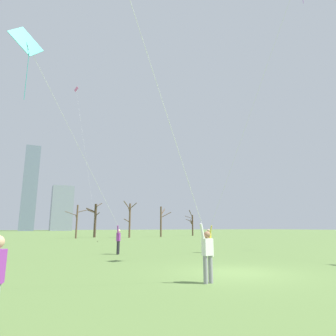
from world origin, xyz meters
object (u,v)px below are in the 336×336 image
bare_tree_far_right_edge (77,220)px  kite_flyer_far_back_green (186,184)px  bare_tree_rightmost (161,220)px  bare_tree_left_of_center (130,218)px  kite_flyer_foreground_right_teal (99,199)px  bare_tree_right_of_center (192,224)px  distant_kite_low_near_trees_pink (78,100)px  kite_flyer_midfield_center_purple (218,213)px  bare_tree_leftmost (95,219)px

bare_tree_far_right_edge → kite_flyer_far_back_green: bearing=-94.7°
bare_tree_rightmost → bare_tree_left_of_center: 6.72m
bare_tree_left_of_center → bare_tree_rightmost: bearing=9.0°
kite_flyer_foreground_right_teal → bare_tree_left_of_center: size_ratio=1.72×
bare_tree_right_of_center → bare_tree_left_of_center: bearing=-162.8°
kite_flyer_far_back_green → bare_tree_left_of_center: size_ratio=1.89×
distant_kite_low_near_trees_pink → bare_tree_rightmost: size_ratio=3.97×
kite_flyer_midfield_center_purple → bare_tree_left_of_center: size_ratio=2.52×
bare_tree_rightmost → bare_tree_far_right_edge: 15.52m
distant_kite_low_near_trees_pink → bare_tree_leftmost: bearing=63.2°
kite_flyer_far_back_green → distant_kite_low_near_trees_pink: (1.09, 32.85, 16.80)m
bare_tree_right_of_center → bare_tree_far_right_edge: bare_tree_far_right_edge is taller
kite_flyer_midfield_center_purple → bare_tree_far_right_edge: (-4.09, 32.45, 0.14)m
bare_tree_right_of_center → bare_tree_far_right_edge: (-24.50, -4.68, 0.33)m
kite_flyer_midfield_center_purple → bare_tree_leftmost: (-0.41, 36.02, 0.57)m
bare_tree_right_of_center → bare_tree_rightmost: 9.78m
bare_tree_right_of_center → kite_flyer_midfield_center_purple: bearing=-118.8°
bare_tree_far_right_edge → distant_kite_low_near_trees_pink: bearing=-105.4°
kite_flyer_far_back_green → bare_tree_leftmost: (7.02, 44.61, 0.21)m
kite_flyer_far_back_green → bare_tree_far_right_edge: size_ratio=2.23×
bare_tree_leftmost → bare_tree_left_of_center: bare_tree_left_of_center is taller
bare_tree_rightmost → kite_flyer_far_back_green: bearing=-114.2°
kite_flyer_far_back_green → kite_flyer_midfield_center_purple: bearing=49.1°
kite_flyer_midfield_center_purple → bare_tree_right_of_center: bearing=61.2°
kite_flyer_midfield_center_purple → bare_tree_leftmost: size_ratio=2.57×
bare_tree_rightmost → bare_tree_left_of_center: size_ratio=0.89×
kite_flyer_foreground_right_teal → kite_flyer_midfield_center_purple: bearing=-8.3°
kite_flyer_midfield_center_purple → bare_tree_rightmost: bearing=71.1°
bare_tree_rightmost → bare_tree_far_right_edge: bare_tree_rightmost is taller
kite_flyer_foreground_right_teal → distant_kite_low_near_trees_pink: (1.53, 23.13, 16.46)m
bare_tree_leftmost → bare_tree_left_of_center: size_ratio=0.98×
kite_flyer_midfield_center_purple → bare_tree_left_of_center: 32.64m
bare_tree_left_of_center → kite_flyer_foreground_right_teal: bearing=-112.1°
bare_tree_right_of_center → bare_tree_leftmost: bare_tree_leftmost is taller
bare_tree_far_right_edge → bare_tree_left_of_center: bare_tree_left_of_center is taller
bare_tree_right_of_center → kite_flyer_foreground_right_teal: bearing=-128.2°
distant_kite_low_near_trees_pink → bare_tree_right_of_center: 34.38m
kite_flyer_midfield_center_purple → distant_kite_low_near_trees_pink: size_ratio=0.71×
bare_tree_leftmost → kite_flyer_midfield_center_purple: bearing=-89.4°
kite_flyer_midfield_center_purple → bare_tree_rightmost: kite_flyer_midfield_center_purple is taller
kite_flyer_foreground_right_teal → bare_tree_far_right_edge: 31.54m
bare_tree_rightmost → kite_flyer_foreground_right_teal: bearing=-120.9°
distant_kite_low_near_trees_pink → bare_tree_right_of_center: distant_kite_low_near_trees_pink is taller
kite_flyer_far_back_green → bare_tree_left_of_center: 42.65m
kite_flyer_midfield_center_purple → bare_tree_rightmost: 35.23m
bare_tree_leftmost → bare_tree_left_of_center: bearing=-35.8°
kite_flyer_foreground_right_teal → bare_tree_rightmost: size_ratio=1.93×
distant_kite_low_near_trees_pink → bare_tree_rightmost: (17.75, 9.07, -16.87)m
kite_flyer_midfield_center_purple → distant_kite_low_near_trees_pink: 30.39m
kite_flyer_midfield_center_purple → bare_tree_leftmost: bearing=90.6°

